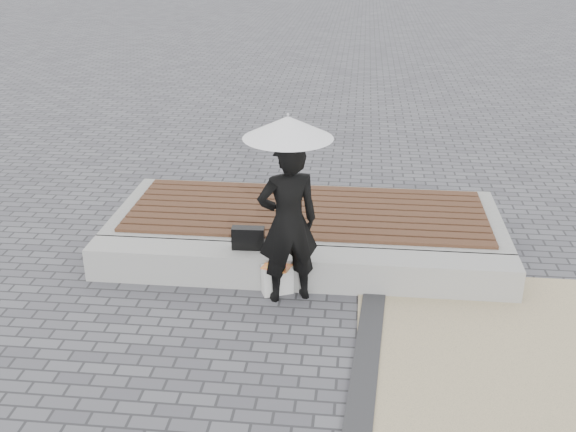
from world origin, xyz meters
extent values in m
plane|color=#515156|center=(0.00, 0.00, 0.00)|extent=(80.00, 80.00, 0.00)
cube|color=#2B2B2D|center=(0.75, -0.50, 0.02)|extent=(0.61, 5.20, 0.04)
cube|color=gray|center=(0.00, 1.60, 0.20)|extent=(5.00, 0.45, 0.40)
cube|color=gray|center=(0.00, 2.80, 0.20)|extent=(5.00, 2.00, 0.40)
imported|color=black|center=(-0.09, 1.26, 0.92)|extent=(0.79, 0.66, 1.85)
cylinder|color=#B4B4B9|center=(-0.09, 1.26, 1.40)|extent=(0.02, 0.02, 0.94)
cone|color=silver|center=(-0.09, 1.26, 1.98)|extent=(0.94, 0.94, 0.23)
sphere|color=#B4B4B9|center=(-0.09, 1.26, 2.11)|extent=(0.03, 0.03, 0.03)
cube|color=black|center=(-0.59, 1.65, 0.53)|extent=(0.38, 0.15, 0.27)
cube|color=silver|center=(-0.22, 1.35, 0.18)|extent=(0.37, 0.27, 0.36)
cube|color=#F83040|center=(-0.22, 1.30, 0.36)|extent=(0.36, 0.30, 0.01)
camera|label=1|loc=(0.63, -5.43, 3.92)|focal=42.73mm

